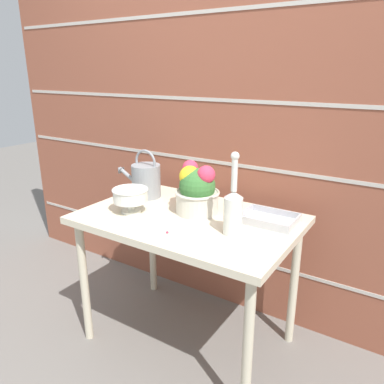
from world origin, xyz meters
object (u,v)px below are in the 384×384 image
at_px(flower_planter, 197,190).
at_px(wire_tray, 269,220).
at_px(crystal_pedestal_bowl, 130,196).
at_px(watering_can, 146,180).
at_px(glass_decanter, 233,209).

relative_size(flower_planter, wire_tray, 1.01).
relative_size(crystal_pedestal_bowl, flower_planter, 0.70).
relative_size(watering_can, flower_planter, 1.17).
relative_size(flower_planter, glass_decanter, 0.70).
bearing_deg(glass_decanter, watering_can, 163.37).
height_order(watering_can, wire_tray, watering_can).
distance_m(watering_can, crystal_pedestal_bowl, 0.26).
height_order(crystal_pedestal_bowl, flower_planter, flower_planter).
height_order(flower_planter, wire_tray, flower_planter).
height_order(crystal_pedestal_bowl, wire_tray, crystal_pedestal_bowl).
bearing_deg(crystal_pedestal_bowl, flower_planter, 31.70).
relative_size(crystal_pedestal_bowl, glass_decanter, 0.50).
height_order(crystal_pedestal_bowl, glass_decanter, glass_decanter).
xyz_separation_m(crystal_pedestal_bowl, flower_planter, (0.29, 0.18, 0.03)).
xyz_separation_m(watering_can, flower_planter, (0.38, -0.06, 0.02)).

